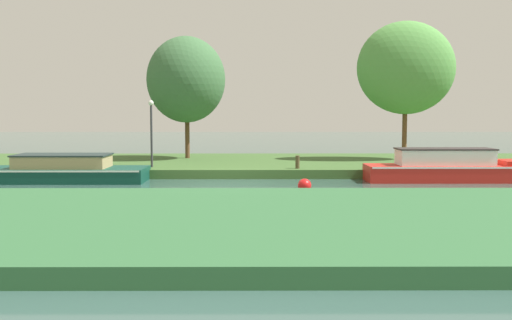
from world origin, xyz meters
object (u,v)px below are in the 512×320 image
(lamp_post, at_px, (151,125))
(mooring_post_far, at_px, (36,162))
(red_barge, at_px, (446,168))
(mooring_post_near, at_px, (297,162))
(willow_tree_left, at_px, (186,80))
(forest_narrowboat, at_px, (65,170))
(willow_tree_centre, at_px, (406,68))
(channel_buoy, at_px, (305,185))

(lamp_post, height_order, mooring_post_far, lamp_post)
(red_barge, relative_size, lamp_post, 2.19)
(red_barge, distance_m, mooring_post_far, 17.80)
(lamp_post, height_order, mooring_post_near, lamp_post)
(willow_tree_left, distance_m, mooring_post_near, 8.74)
(mooring_post_near, bearing_deg, lamp_post, 173.87)
(willow_tree_left, height_order, mooring_post_near, willow_tree_left)
(red_barge, xyz_separation_m, willow_tree_left, (-11.67, 6.99, 4.03))
(red_barge, height_order, forest_narrowboat, red_barge)
(willow_tree_centre, relative_size, lamp_post, 2.38)
(mooring_post_far, height_order, channel_buoy, mooring_post_far)
(mooring_post_near, relative_size, mooring_post_far, 0.95)
(mooring_post_near, distance_m, mooring_post_far, 11.59)
(red_barge, xyz_separation_m, mooring_post_near, (-6.15, 1.46, 0.11))
(willow_tree_centre, bearing_deg, willow_tree_left, 177.32)
(willow_tree_centre, distance_m, lamp_post, 13.61)
(red_barge, distance_m, willow_tree_left, 14.19)
(mooring_post_far, bearing_deg, willow_tree_left, 42.35)
(forest_narrowboat, xyz_separation_m, channel_buoy, (9.73, -3.30, -0.22))
(forest_narrowboat, height_order, mooring_post_near, forest_narrowboat)
(willow_tree_left, bearing_deg, channel_buoy, -62.19)
(red_barge, relative_size, mooring_post_far, 10.96)
(red_barge, xyz_separation_m, channel_buoy, (-6.24, -3.30, -0.33))
(willow_tree_left, distance_m, willow_tree_centre, 11.57)
(red_barge, bearing_deg, willow_tree_left, 149.08)
(willow_tree_centre, bearing_deg, mooring_post_far, -164.18)
(willow_tree_left, height_order, lamp_post, willow_tree_left)
(lamp_post, height_order, channel_buoy, lamp_post)
(mooring_post_near, bearing_deg, forest_narrowboat, -171.53)
(lamp_post, distance_m, mooring_post_far, 5.30)
(willow_tree_left, distance_m, channel_buoy, 12.42)
(lamp_post, distance_m, mooring_post_near, 6.81)
(lamp_post, distance_m, channel_buoy, 8.72)
(red_barge, relative_size, mooring_post_near, 11.49)
(lamp_post, bearing_deg, willow_tree_centre, 18.78)
(forest_narrowboat, bearing_deg, lamp_post, 33.73)
(willow_tree_centre, xyz_separation_m, mooring_post_near, (-6.02, -4.99, -4.49))
(forest_narrowboat, bearing_deg, red_barge, -0.00)
(forest_narrowboat, bearing_deg, mooring_post_far, 140.25)
(red_barge, relative_size, forest_narrowboat, 0.99)
(channel_buoy, bearing_deg, mooring_post_near, 88.85)
(forest_narrowboat, bearing_deg, channel_buoy, -18.73)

